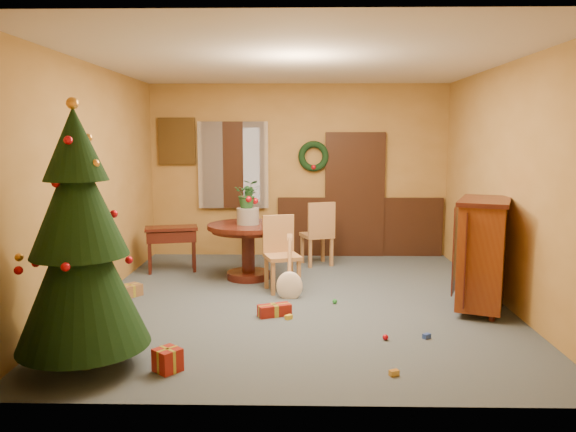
{
  "coord_description": "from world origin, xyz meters",
  "views": [
    {
      "loc": [
        0.01,
        -6.76,
        2.02
      ],
      "look_at": [
        -0.13,
        0.4,
        1.01
      ],
      "focal_mm": 35.0,
      "sensor_mm": 36.0,
      "label": 1
    }
  ],
  "objects_px": {
    "christmas_tree": "(80,244)",
    "sideboard": "(483,251)",
    "dining_table": "(248,241)",
    "writing_desk": "(172,238)",
    "chair_near": "(281,250)"
  },
  "relations": [
    {
      "from": "dining_table",
      "to": "writing_desk",
      "type": "height_order",
      "value": "dining_table"
    },
    {
      "from": "dining_table",
      "to": "writing_desk",
      "type": "relative_size",
      "value": 1.38
    },
    {
      "from": "chair_near",
      "to": "christmas_tree",
      "type": "distance_m",
      "value": 3.13
    },
    {
      "from": "writing_desk",
      "to": "sideboard",
      "type": "height_order",
      "value": "sideboard"
    },
    {
      "from": "christmas_tree",
      "to": "sideboard",
      "type": "height_order",
      "value": "christmas_tree"
    },
    {
      "from": "chair_near",
      "to": "christmas_tree",
      "type": "relative_size",
      "value": 0.42
    },
    {
      "from": "writing_desk",
      "to": "sideboard",
      "type": "relative_size",
      "value": 0.64
    },
    {
      "from": "christmas_tree",
      "to": "writing_desk",
      "type": "distance_m",
      "value": 3.64
    },
    {
      "from": "christmas_tree",
      "to": "dining_table",
      "type": "bearing_deg",
      "value": 69.94
    },
    {
      "from": "sideboard",
      "to": "christmas_tree",
      "type": "bearing_deg",
      "value": -156.46
    },
    {
      "from": "christmas_tree",
      "to": "writing_desk",
      "type": "relative_size",
      "value": 2.8
    },
    {
      "from": "dining_table",
      "to": "christmas_tree",
      "type": "xyz_separation_m",
      "value": [
        -1.15,
        -3.16,
        0.56
      ]
    },
    {
      "from": "chair_near",
      "to": "writing_desk",
      "type": "xyz_separation_m",
      "value": [
        -1.68,
        0.98,
        -0.01
      ]
    },
    {
      "from": "christmas_tree",
      "to": "writing_desk",
      "type": "xyz_separation_m",
      "value": [
        -0.04,
        3.59,
        -0.6
      ]
    },
    {
      "from": "dining_table",
      "to": "christmas_tree",
      "type": "relative_size",
      "value": 0.49
    }
  ]
}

